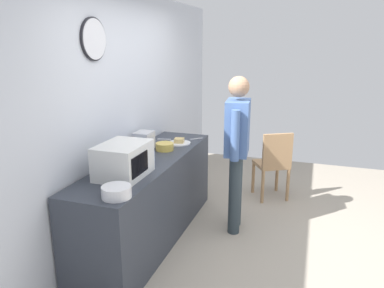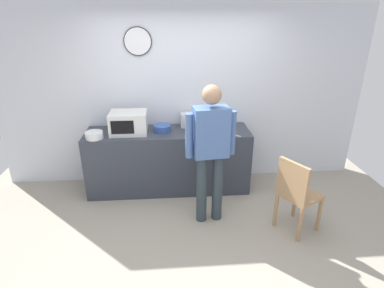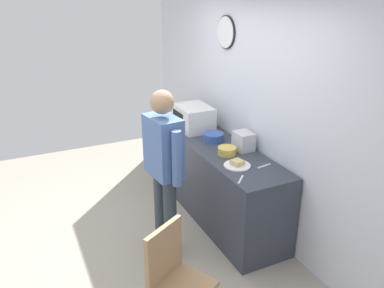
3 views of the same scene
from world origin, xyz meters
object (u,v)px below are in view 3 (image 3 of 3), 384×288
(microwave, at_px, (194,118))
(sandwich_plate, at_px, (237,164))
(fork_utensil, at_px, (241,180))
(spoon_utensil, at_px, (264,166))
(cereal_bowl, at_px, (168,118))
(mixing_bowl, at_px, (227,151))
(salad_bowl, at_px, (213,137))
(wooden_chair, at_px, (175,278))
(toaster, at_px, (244,141))
(person_standing, at_px, (164,163))

(microwave, xyz_separation_m, sandwich_plate, (1.18, -0.08, -0.13))
(fork_utensil, relative_size, spoon_utensil, 1.00)
(cereal_bowl, bearing_deg, mixing_bowl, 6.54)
(microwave, height_order, salad_bowl, microwave)
(wooden_chair, bearing_deg, mixing_bowl, 135.87)
(mixing_bowl, height_order, toaster, toaster)
(cereal_bowl, xyz_separation_m, fork_utensil, (1.89, -0.03, -0.04))
(microwave, distance_m, wooden_chair, 2.35)
(toaster, relative_size, wooden_chair, 0.23)
(fork_utensil, bearing_deg, salad_bowl, 166.11)
(spoon_utensil, xyz_separation_m, person_standing, (-0.27, -0.97, 0.11))
(microwave, relative_size, fork_utensil, 2.94)
(person_standing, bearing_deg, mixing_bowl, 100.84)
(microwave, bearing_deg, cereal_bowl, -158.19)
(microwave, distance_m, person_standing, 1.31)
(salad_bowl, distance_m, wooden_chair, 1.97)
(person_standing, bearing_deg, toaster, 100.74)
(cereal_bowl, xyz_separation_m, spoon_utensil, (1.74, 0.34, -0.04))
(sandwich_plate, distance_m, cereal_bowl, 1.63)
(person_standing, bearing_deg, salad_bowl, 124.07)
(fork_utensil, bearing_deg, microwave, 171.78)
(mixing_bowl, xyz_separation_m, spoon_utensil, (0.42, 0.19, -0.04))
(toaster, xyz_separation_m, person_standing, (0.19, -1.02, 0.01))
(spoon_utensil, height_order, person_standing, person_standing)
(salad_bowl, distance_m, spoon_utensil, 0.86)
(spoon_utensil, bearing_deg, microwave, -172.97)
(person_standing, bearing_deg, cereal_bowl, 156.69)
(toaster, xyz_separation_m, wooden_chair, (1.16, -1.32, -0.48))
(cereal_bowl, relative_size, toaster, 1.06)
(salad_bowl, xyz_separation_m, toaster, (0.38, 0.17, 0.05))
(sandwich_plate, xyz_separation_m, salad_bowl, (-0.73, 0.12, 0.03))
(salad_bowl, bearing_deg, sandwich_plate, -9.36)
(cereal_bowl, distance_m, mixing_bowl, 1.33)
(toaster, relative_size, person_standing, 0.13)
(microwave, height_order, cereal_bowl, microwave)
(salad_bowl, xyz_separation_m, person_standing, (0.57, -0.85, 0.07))
(fork_utensil, bearing_deg, person_standing, -125.30)
(microwave, relative_size, person_standing, 0.29)
(cereal_bowl, relative_size, person_standing, 0.13)
(toaster, bearing_deg, microwave, -166.08)
(toaster, bearing_deg, salad_bowl, -155.73)
(salad_bowl, relative_size, person_standing, 0.14)
(mixing_bowl, bearing_deg, fork_utensil, -17.85)
(microwave, distance_m, salad_bowl, 0.47)
(sandwich_plate, distance_m, spoon_utensil, 0.27)
(spoon_utensil, bearing_deg, fork_utensil, -67.87)
(toaster, height_order, person_standing, person_standing)
(person_standing, xyz_separation_m, wooden_chair, (0.97, -0.30, -0.49))
(spoon_utensil, bearing_deg, salad_bowl, -171.64)
(cereal_bowl, xyz_separation_m, toaster, (1.28, 0.38, 0.05))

